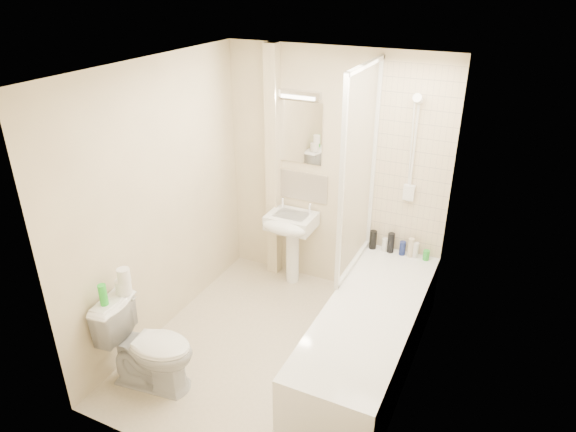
% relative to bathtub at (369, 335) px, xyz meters
% --- Properties ---
extents(floor, '(2.50, 2.50, 0.00)m').
position_rel_bathtub_xyz_m(floor, '(-0.75, -0.20, -0.29)').
color(floor, beige).
rests_on(floor, ground).
extents(wall_back, '(2.20, 0.02, 2.40)m').
position_rel_bathtub_xyz_m(wall_back, '(-0.75, 1.05, 0.91)').
color(wall_back, beige).
rests_on(wall_back, ground).
extents(wall_left, '(0.02, 2.50, 2.40)m').
position_rel_bathtub_xyz_m(wall_left, '(-1.85, -0.20, 0.91)').
color(wall_left, beige).
rests_on(wall_left, ground).
extents(wall_right, '(0.02, 2.50, 2.40)m').
position_rel_bathtub_xyz_m(wall_right, '(0.35, -0.20, 0.91)').
color(wall_right, beige).
rests_on(wall_right, ground).
extents(ceiling, '(2.20, 2.50, 0.02)m').
position_rel_bathtub_xyz_m(ceiling, '(-0.75, -0.20, 2.11)').
color(ceiling, white).
rests_on(ceiling, wall_back).
extents(tile_back, '(0.70, 0.01, 1.75)m').
position_rel_bathtub_xyz_m(tile_back, '(0.00, 1.04, 1.14)').
color(tile_back, beige).
rests_on(tile_back, wall_back).
extents(tile_right, '(0.01, 2.10, 1.75)m').
position_rel_bathtub_xyz_m(tile_right, '(0.34, 0.00, 1.14)').
color(tile_right, beige).
rests_on(tile_right, wall_right).
extents(pipe_boxing, '(0.12, 0.12, 2.40)m').
position_rel_bathtub_xyz_m(pipe_boxing, '(-1.37, 0.99, 0.91)').
color(pipe_boxing, beige).
rests_on(pipe_boxing, ground).
extents(splashback, '(0.60, 0.02, 0.30)m').
position_rel_bathtub_xyz_m(splashback, '(-1.10, 1.04, 0.74)').
color(splashback, beige).
rests_on(splashback, wall_back).
extents(mirror, '(0.46, 0.01, 0.60)m').
position_rel_bathtub_xyz_m(mirror, '(-1.10, 1.04, 1.29)').
color(mirror, white).
rests_on(mirror, wall_back).
extents(strip_light, '(0.42, 0.07, 0.07)m').
position_rel_bathtub_xyz_m(strip_light, '(-1.10, 1.02, 1.66)').
color(strip_light, silver).
rests_on(strip_light, wall_back).
extents(bathtub, '(0.70, 2.10, 0.55)m').
position_rel_bathtub_xyz_m(bathtub, '(0.00, 0.00, 0.00)').
color(bathtub, white).
rests_on(bathtub, ground).
extents(shower_screen, '(0.04, 0.92, 1.80)m').
position_rel_bathtub_xyz_m(shower_screen, '(-0.35, 0.60, 1.16)').
color(shower_screen, white).
rests_on(shower_screen, bathtub).
extents(shower_fixture, '(0.10, 0.16, 0.99)m').
position_rel_bathtub_xyz_m(shower_fixture, '(-0.00, 0.99, 1.26)').
color(shower_fixture, white).
rests_on(shower_fixture, wall_back).
extents(pedestal_sink, '(0.47, 0.45, 0.90)m').
position_rel_bathtub_xyz_m(pedestal_sink, '(-1.10, 0.81, 0.34)').
color(pedestal_sink, white).
rests_on(pedestal_sink, ground).
extents(bottle_black_a, '(0.07, 0.07, 0.18)m').
position_rel_bathtub_xyz_m(bottle_black_a, '(-0.28, 0.96, 0.35)').
color(bottle_black_a, black).
rests_on(bottle_black_a, bathtub).
extents(bottle_white_a, '(0.06, 0.06, 0.13)m').
position_rel_bathtub_xyz_m(bottle_white_a, '(-0.16, 0.96, 0.33)').
color(bottle_white_a, silver).
rests_on(bottle_white_a, bathtub).
extents(bottle_black_b, '(0.06, 0.06, 0.20)m').
position_rel_bathtub_xyz_m(bottle_black_b, '(-0.11, 0.96, 0.36)').
color(bottle_black_b, black).
rests_on(bottle_black_b, bathtub).
extents(bottle_blue, '(0.06, 0.06, 0.14)m').
position_rel_bathtub_xyz_m(bottle_blue, '(0.01, 0.96, 0.33)').
color(bottle_blue, navy).
rests_on(bottle_blue, bathtub).
extents(bottle_cream, '(0.06, 0.06, 0.19)m').
position_rel_bathtub_xyz_m(bottle_cream, '(0.08, 0.96, 0.35)').
color(bottle_cream, beige).
rests_on(bottle_cream, bathtub).
extents(bottle_white_b, '(0.05, 0.05, 0.15)m').
position_rel_bathtub_xyz_m(bottle_white_b, '(0.13, 0.96, 0.34)').
color(bottle_white_b, silver).
rests_on(bottle_white_b, bathtub).
extents(bottle_green, '(0.06, 0.06, 0.10)m').
position_rel_bathtub_xyz_m(bottle_green, '(0.23, 0.96, 0.31)').
color(bottle_green, green).
rests_on(bottle_green, bathtub).
extents(toilet, '(0.60, 0.83, 0.74)m').
position_rel_bathtub_xyz_m(toilet, '(-1.47, -0.96, 0.08)').
color(toilet, white).
rests_on(toilet, ground).
extents(toilet_roll_lower, '(0.12, 0.12, 0.11)m').
position_rel_bathtub_xyz_m(toilet_roll_lower, '(-1.72, -0.87, 0.50)').
color(toilet_roll_lower, white).
rests_on(toilet_roll_lower, toilet).
extents(toilet_roll_upper, '(0.10, 0.10, 0.11)m').
position_rel_bathtub_xyz_m(toilet_roll_upper, '(-1.70, -0.87, 0.61)').
color(toilet_roll_upper, white).
rests_on(toilet_roll_upper, toilet_roll_lower).
extents(green_bottle, '(0.06, 0.06, 0.17)m').
position_rel_bathtub_xyz_m(green_bottle, '(-1.75, -1.05, 0.53)').
color(green_bottle, green).
rests_on(green_bottle, toilet).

